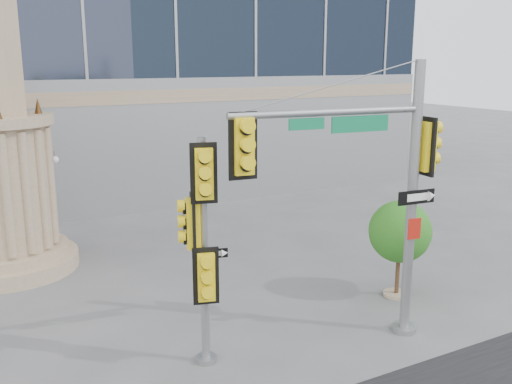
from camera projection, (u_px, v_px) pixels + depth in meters
name	position (u px, v px, depth m)	size (l,w,h in m)	color
ground	(312.00, 342.00, 14.07)	(120.00, 120.00, 0.00)	#545456
main_signal_pole	(371.00, 174.00, 13.23)	(5.26, 0.96, 6.82)	slate
secondary_signal_pole	(202.00, 237.00, 12.37)	(0.90, 0.82, 5.21)	slate
street_tree	(400.00, 234.00, 16.47)	(1.84, 1.80, 2.87)	gray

